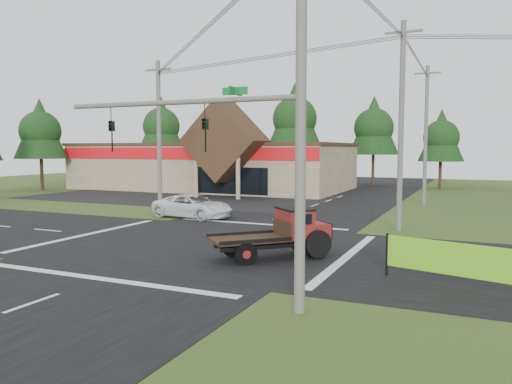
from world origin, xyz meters
The scene contains 19 objects.
ground centered at (0.00, 0.00, 0.00)m, with size 120.00×120.00×0.00m, color #314F1C.
road_ns centered at (0.00, 0.00, 0.01)m, with size 12.00×120.00×0.02m, color black.
road_ew centered at (0.00, 0.00, 0.01)m, with size 120.00×12.00×0.02m, color black.
parking_apron centered at (-14.00, 19.00, 0.01)m, with size 28.00×14.00×0.02m, color black.
cvs_building centered at (-15.70, 29.57, 2.78)m, with size 30.40×18.20×9.19m.
traffic_signal_mast centered at (5.82, -7.50, 4.43)m, with size 8.12×0.24×7.00m.
utility_pole_nr centered at (7.50, -7.50, 5.64)m, with size 2.00×0.30×11.00m.
utility_pole_nw centered at (-8.00, 8.00, 5.39)m, with size 2.00×0.30×10.50m.
utility_pole_ne centered at (8.00, 8.00, 5.89)m, with size 2.00×0.30×11.50m.
utility_pole_n centered at (8.00, 22.00, 5.74)m, with size 2.00×0.30×11.20m.
tree_row_a centered at (-30.00, 40.00, 8.05)m, with size 6.72×6.72×12.12m.
tree_row_b centered at (-20.00, 42.00, 6.70)m, with size 5.60×5.60×10.10m.
tree_row_c centered at (-10.00, 41.00, 8.72)m, with size 7.28×7.28×13.13m.
tree_row_d centered at (0.00, 42.00, 7.38)m, with size 6.16×6.16×11.11m.
tree_row_e centered at (8.00, 40.00, 6.03)m, with size 5.04×5.04×9.09m.
tree_side_w centered at (-32.00, 20.00, 6.70)m, with size 5.60×5.60×10.10m.
antique_flatbed_truck centered at (4.20, -1.40, 1.07)m, with size 1.95×5.10×2.13m, color maroon, non-canonical shape.
roadside_banner centered at (11.21, -2.93, 0.78)m, with size 4.57×0.13×1.56m, color #6AC219, non-canonical shape.
white_pickup centered at (-5.34, 7.92, 0.77)m, with size 2.55×5.53×1.54m, color white.
Camera 1 is at (11.97, -20.50, 4.60)m, focal length 35.00 mm.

